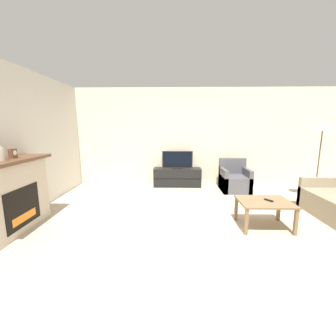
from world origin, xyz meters
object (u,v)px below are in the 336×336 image
Objects in this scene: tv_stand at (177,177)px; floor_lamp at (323,130)px; tv at (177,160)px; remote at (269,200)px; mantel_clock at (13,153)px; armchair at (234,180)px; coffee_table at (265,205)px; fireplace at (10,196)px.

floor_lamp is at bearing -21.02° from tv_stand.
remote is at bearing -60.57° from tv.
mantel_clock is 0.18× the size of armchair.
floor_lamp is (3.08, -1.18, 0.85)m from tv.
tv is 2.95m from coffee_table.
mantel_clock is 0.18× the size of tv.
armchair reaches higher than coffee_table.
tv is 1.00× the size of coffee_table.
coffee_table is at bearing -140.34° from floor_lamp.
fireplace is at bearing -132.46° from tv.
fireplace is 3.89m from tv.
armchair is at bearing -14.84° from tv_stand.
mantel_clock is 4.09m from coffee_table.
tv_stand is 3.56m from floor_lamp.
fireplace is 3.91m from tv_stand.
remote is at bearing 1.97° from mantel_clock.
remote is at bearing -139.40° from floor_lamp.
armchair is 2.20m from coffee_table.
tv_stand is 8.82× the size of remote.
floor_lamp is (3.08, -1.18, 1.33)m from tv_stand.
remote is at bearing 7.06° from coffee_table.
tv_stand is (2.63, 2.87, -0.33)m from fireplace.
tv_stand is at bearing 158.98° from floor_lamp.
armchair is at bearing 153.66° from floor_lamp.
armchair is at bearing 31.10° from fireplace.
tv reaches higher than coffee_table.
tv_stand is at bearing 87.09° from remote.
mantel_clock reaches higher than armchair.
floor_lamp is (5.71, 1.69, 0.99)m from fireplace.
tv_stand is 1.57× the size of tv.
tv is (0.00, -0.00, 0.47)m from tv_stand.
fireplace is 6.04m from floor_lamp.
coffee_table is at bearing 1.89° from mantel_clock.
remote reaches higher than coffee_table.
armchair is 0.46× the size of floor_lamp.
tv reaches higher than remote.
tv is 3.41m from floor_lamp.
coffee_table is 0.10m from remote.
tv_stand is at bearing 118.23° from coffee_table.
fireplace is at bearing -175.91° from coffee_table.
tv_stand is (2.61, 2.72, -0.98)m from mantel_clock.
mantel_clock is at bearing -150.41° from armchair.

